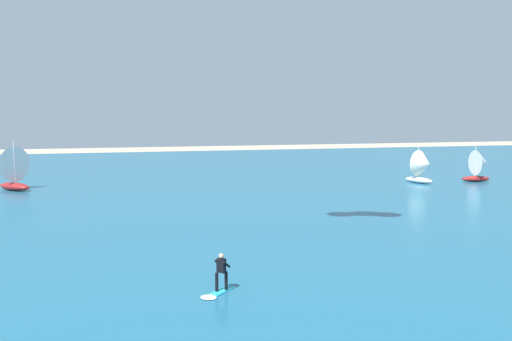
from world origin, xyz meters
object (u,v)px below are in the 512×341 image
object	(u,v)px
sailboat_anchored_offshore	(480,165)
sailboat_trailing	(423,167)
sailboat_mid_right	(10,167)
kitesurfer	(219,279)

from	to	relation	value
sailboat_anchored_offshore	sailboat_trailing	xyz separation A→B (m)	(-6.95, 0.03, 0.04)
sailboat_trailing	sailboat_mid_right	size ratio (longest dim) A/B	0.82
sailboat_trailing	sailboat_mid_right	xyz separation A→B (m)	(-41.44, 5.64, 0.40)
sailboat_trailing	sailboat_mid_right	bearing A→B (deg)	172.25
sailboat_trailing	kitesurfer	bearing A→B (deg)	-133.36
sailboat_anchored_offshore	kitesurfer	bearing A→B (deg)	-139.92
kitesurfer	sailboat_trailing	distance (m)	39.38
kitesurfer	sailboat_mid_right	xyz separation A→B (m)	(-14.41, 34.26, 1.59)
kitesurfer	sailboat_mid_right	bearing A→B (deg)	112.82
kitesurfer	sailboat_trailing	size ratio (longest dim) A/B	0.46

